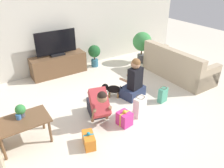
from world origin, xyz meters
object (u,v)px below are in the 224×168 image
at_px(person_kneeling, 98,105).
at_px(tabletop_plant, 20,110).
at_px(sofa_right, 177,67).
at_px(coffee_table, 22,123).
at_px(gift_bag_a, 163,95).
at_px(potted_plant_back_right, 94,53).
at_px(gift_box_a, 89,140).
at_px(gift_box_b, 124,118).
at_px(potted_plant_corner_right, 142,43).
at_px(mug, 19,117).
at_px(tv, 56,45).
at_px(gift_bag_b, 140,107).
at_px(person_sitting, 134,83).
at_px(tv_console, 59,65).
at_px(dog, 111,89).

relative_size(person_kneeling, tabletop_plant, 3.78).
height_order(sofa_right, coffee_table, sofa_right).
bearing_deg(person_kneeling, gift_bag_a, 6.48).
bearing_deg(potted_plant_back_right, gift_box_a, -120.68).
distance_m(person_kneeling, gift_box_a, 0.77).
bearing_deg(gift_box_b, person_kneeling, 128.97).
xyz_separation_m(potted_plant_corner_right, mug, (-3.97, -1.65, -0.11)).
bearing_deg(tv, gift_box_b, -85.52).
xyz_separation_m(sofa_right, tabletop_plant, (-4.07, -0.29, 0.30)).
bearing_deg(tabletop_plant, gift_box_b, -20.48).
xyz_separation_m(gift_box_b, tabletop_plant, (-1.67, 0.62, 0.46)).
relative_size(potted_plant_corner_right, gift_box_a, 2.60).
distance_m(gift_box_a, gift_bag_a, 2.03).
bearing_deg(tabletop_plant, sofa_right, 4.03).
xyz_separation_m(coffee_table, gift_bag_a, (2.88, -0.33, -0.24)).
relative_size(gift_box_a, gift_box_b, 1.10).
height_order(potted_plant_corner_right, gift_box_b, potted_plant_corner_right).
distance_m(gift_bag_a, tabletop_plant, 2.91).
relative_size(tv, person_kneeling, 1.30).
height_order(coffee_table, person_kneeling, person_kneeling).
bearing_deg(sofa_right, tv, 54.24).
distance_m(potted_plant_back_right, tabletop_plant, 3.32).
height_order(coffee_table, gift_box_a, coffee_table).
xyz_separation_m(person_kneeling, gift_bag_b, (0.76, -0.34, -0.13)).
height_order(potted_plant_corner_right, gift_bag_a, potted_plant_corner_right).
relative_size(person_kneeling, gift_box_b, 2.53).
distance_m(gift_box_b, mug, 1.85).
bearing_deg(potted_plant_corner_right, person_sitting, -134.49).
bearing_deg(potted_plant_corner_right, tv_console, 167.05).
bearing_deg(tabletop_plant, potted_plant_corner_right, 22.25).
bearing_deg(gift_bag_b, tabletop_plant, 165.17).
relative_size(coffee_table, tv, 0.78).
xyz_separation_m(person_sitting, mug, (-2.49, -0.14, 0.16)).
xyz_separation_m(coffee_table, person_sitting, (2.46, 0.20, -0.05)).
bearing_deg(potted_plant_back_right, sofa_right, -50.33).
xyz_separation_m(gift_bag_a, tabletop_plant, (-2.85, 0.43, 0.43)).
distance_m(dog, gift_bag_a, 1.16).
height_order(person_kneeling, dog, person_kneeling).
bearing_deg(dog, potted_plant_corner_right, 161.02).
bearing_deg(gift_bag_a, tv_console, 118.25).
height_order(tv_console, gift_box_a, tv_console).
height_order(gift_bag_b, mug, mug).
bearing_deg(tv_console, person_sitting, -64.64).
bearing_deg(mug, gift_bag_a, -7.56).
distance_m(tv, potted_plant_corner_right, 2.55).
distance_m(tv, person_sitting, 2.36).
xyz_separation_m(tv_console, mug, (-1.50, -2.22, 0.24)).
distance_m(coffee_table, person_sitting, 2.47).
distance_m(coffee_table, potted_plant_back_right, 3.40).
xyz_separation_m(dog, gift_bag_a, (0.84, -0.80, -0.03)).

